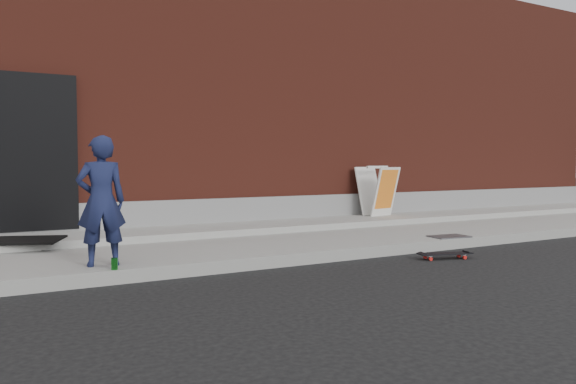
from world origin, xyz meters
TOP-DOWN VIEW (x-y plane):
  - ground at (0.00, 0.00)m, footprint 80.00×80.00m
  - sidewalk at (0.00, 1.50)m, footprint 20.00×3.00m
  - apron at (0.00, 2.40)m, footprint 20.00×1.20m
  - building at (-0.00, 6.99)m, footprint 20.00×8.10m
  - child at (-2.25, 0.35)m, footprint 0.53×0.37m
  - skateboard at (1.89, -0.53)m, footprint 0.72×0.37m
  - pizza_sign at (3.27, 2.58)m, footprint 0.68×0.76m
  - soda_can at (-2.19, 0.05)m, footprint 0.08×0.08m
  - doormat at (-2.90, 2.04)m, footprint 1.13×1.03m
  - utility_plate at (2.70, 0.20)m, footprint 0.60×0.42m

SIDE VIEW (x-z plane):
  - ground at x=0.00m, z-range 0.00..0.00m
  - skateboard at x=1.89m, z-range 0.03..0.10m
  - sidewalk at x=0.00m, z-range 0.00..0.15m
  - utility_plate at x=2.70m, z-range 0.15..0.17m
  - apron at x=0.00m, z-range 0.15..0.25m
  - soda_can at x=-2.19m, z-range 0.15..0.27m
  - doormat at x=-2.90m, z-range 0.25..0.28m
  - pizza_sign at x=3.27m, z-range 0.25..1.19m
  - child at x=-2.25m, z-range 0.15..1.54m
  - building at x=0.00m, z-range 0.00..5.00m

